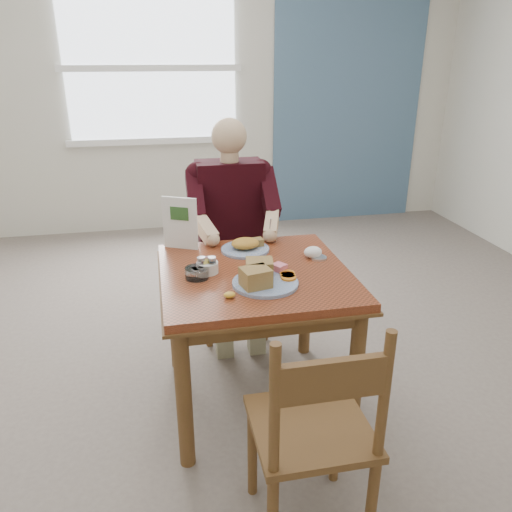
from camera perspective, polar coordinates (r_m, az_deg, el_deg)
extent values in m
plane|color=#645851|center=(2.80, -0.11, -15.87)|extent=(6.00, 6.00, 0.00)
plane|color=beige|center=(5.19, -7.08, 18.36)|extent=(5.50, 0.00, 5.50)
cube|color=#466683|center=(5.54, 10.56, 18.39)|extent=(1.60, 0.02, 2.80)
ellipsoid|color=gold|center=(2.15, -3.04, -4.46)|extent=(0.06, 0.05, 0.03)
ellipsoid|color=white|center=(2.57, 6.53, 0.44)|extent=(0.10, 0.09, 0.06)
cylinder|color=silver|center=(2.57, 7.18, -0.20)|extent=(0.10, 0.10, 0.01)
cube|color=white|center=(5.14, -11.89, 20.28)|extent=(1.60, 0.02, 1.30)
cube|color=white|center=(5.19, -11.30, 12.77)|extent=(1.72, 0.04, 0.06)
cube|color=white|center=(5.13, -11.89, 20.27)|extent=(1.72, 0.04, 0.06)
cube|color=brown|center=(2.42, -0.13, -2.12)|extent=(0.90, 0.90, 0.04)
cube|color=brown|center=(2.43, -0.13, -2.71)|extent=(0.92, 0.92, 0.01)
cylinder|color=brown|center=(2.24, -8.24, -15.79)|extent=(0.07, 0.07, 0.71)
cylinder|color=brown|center=(2.39, 11.29, -13.34)|extent=(0.07, 0.07, 0.71)
cylinder|color=brown|center=(2.90, -9.30, -6.39)|extent=(0.07, 0.07, 0.71)
cylinder|color=brown|center=(3.01, 5.71, -5.02)|extent=(0.07, 0.07, 0.71)
cube|color=brown|center=(2.12, 2.00, -8.10)|extent=(0.80, 0.03, 0.08)
cube|color=brown|center=(2.80, -1.71, -0.22)|extent=(0.80, 0.03, 0.08)
cube|color=brown|center=(2.41, -9.27, -4.37)|extent=(0.03, 0.80, 0.08)
cube|color=brown|center=(2.55, 8.51, -2.81)|extent=(0.03, 0.80, 0.08)
cylinder|color=brown|center=(3.13, -5.46, -6.63)|extent=(0.04, 0.04, 0.45)
cylinder|color=brown|center=(3.18, 1.03, -6.03)|extent=(0.04, 0.04, 0.45)
cylinder|color=brown|center=(3.45, -6.14, -3.80)|extent=(0.04, 0.04, 0.45)
cylinder|color=brown|center=(3.49, -0.26, -3.31)|extent=(0.04, 0.04, 0.45)
cube|color=brown|center=(3.21, -2.79, -1.05)|extent=(0.42, 0.42, 0.03)
cylinder|color=brown|center=(3.27, -6.48, 3.71)|extent=(0.04, 0.04, 0.50)
cylinder|color=brown|center=(3.32, -0.27, 4.13)|extent=(0.04, 0.04, 0.50)
cube|color=brown|center=(3.26, -3.39, 5.59)|extent=(0.38, 0.03, 0.14)
cylinder|color=brown|center=(2.18, -0.42, -21.29)|extent=(0.04, 0.04, 0.45)
cylinder|color=brown|center=(2.26, 9.14, -19.79)|extent=(0.04, 0.04, 0.45)
cylinder|color=brown|center=(2.03, 13.01, -26.27)|extent=(0.04, 0.04, 0.45)
cube|color=brown|center=(1.93, 6.21, -18.85)|extent=(0.42, 0.42, 0.03)
cylinder|color=brown|center=(1.60, 2.12, -17.59)|extent=(0.04, 0.04, 0.50)
cylinder|color=brown|center=(1.71, 14.41, -15.54)|extent=(0.04, 0.04, 0.50)
cube|color=brown|center=(1.59, 8.70, -13.80)|extent=(0.38, 0.03, 0.14)
cube|color=gray|center=(3.05, -4.31, -0.77)|extent=(0.13, 0.38, 0.12)
cube|color=gray|center=(3.08, -0.63, -0.48)|extent=(0.13, 0.38, 0.12)
cube|color=gray|center=(3.03, -3.70, -7.32)|extent=(0.10, 0.10, 0.48)
cube|color=gray|center=(3.05, 0.04, -6.96)|extent=(0.10, 0.10, 0.48)
cube|color=black|center=(3.11, -3.00, 5.54)|extent=(0.40, 0.22, 0.58)
sphere|color=black|center=(3.03, -6.68, 9.29)|extent=(0.15, 0.15, 0.15)
sphere|color=black|center=(3.08, 0.46, 9.67)|extent=(0.15, 0.15, 0.15)
cylinder|color=tan|center=(3.01, -3.06, 11.09)|extent=(0.11, 0.11, 0.08)
sphere|color=tan|center=(2.99, -3.11, 13.53)|extent=(0.21, 0.21, 0.21)
cube|color=black|center=(2.94, -6.97, 6.87)|extent=(0.09, 0.29, 0.27)
cube|color=black|center=(3.00, 1.48, 7.36)|extent=(0.09, 0.29, 0.27)
sphere|color=black|center=(2.86, -6.67, 4.35)|extent=(0.09, 0.09, 0.09)
sphere|color=black|center=(2.92, 1.96, 4.91)|extent=(0.09, 0.09, 0.09)
cube|color=tan|center=(2.79, -5.85, 3.16)|extent=(0.14, 0.23, 0.14)
cube|color=tan|center=(2.85, 1.79, 3.67)|extent=(0.14, 0.23, 0.14)
sphere|color=tan|center=(2.72, -4.99, 1.90)|extent=(0.08, 0.08, 0.08)
sphere|color=tan|center=(2.77, 1.60, 2.37)|extent=(0.08, 0.08, 0.08)
cylinder|color=silver|center=(2.75, 1.61, 3.35)|extent=(0.01, 0.05, 0.12)
cylinder|color=white|center=(2.27, 1.07, -3.11)|extent=(0.33, 0.33, 0.02)
cube|color=tan|center=(2.20, -0.05, -2.46)|extent=(0.14, 0.13, 0.08)
cube|color=tan|center=(2.29, 0.39, -1.44)|extent=(0.14, 0.12, 0.08)
cylinder|color=orange|center=(2.29, 3.73, -2.48)|extent=(0.08, 0.08, 0.01)
cylinder|color=orange|center=(2.32, 3.66, -2.22)|extent=(0.08, 0.08, 0.01)
cylinder|color=orange|center=(2.34, 3.58, -1.97)|extent=(0.10, 0.10, 0.01)
cube|color=#E26B7D|center=(2.37, 2.66, -1.30)|extent=(0.08, 0.08, 0.03)
cylinder|color=white|center=(2.66, -1.24, 0.76)|extent=(0.29, 0.29, 0.01)
ellipsoid|color=gold|center=(2.64, -1.25, 1.46)|extent=(0.16, 0.14, 0.06)
cube|color=tan|center=(2.68, -0.21, 1.57)|extent=(0.10, 0.07, 0.04)
cylinder|color=white|center=(2.39, -5.57, -1.31)|extent=(0.13, 0.13, 0.05)
cube|color=pink|center=(2.38, -5.86, -0.47)|extent=(0.04, 0.02, 0.03)
cube|color=#6699D8|center=(2.39, -5.18, -0.38)|extent=(0.04, 0.03, 0.03)
cube|color=#EAD159|center=(2.36, -5.66, -0.62)|extent=(0.04, 0.03, 0.03)
cube|color=white|center=(2.40, -5.93, -0.31)|extent=(0.04, 0.02, 0.03)
cylinder|color=white|center=(2.38, -6.26, -1.27)|extent=(0.04, 0.04, 0.07)
cylinder|color=silver|center=(2.36, -6.30, -0.31)|extent=(0.04, 0.04, 0.02)
cylinder|color=white|center=(2.38, -5.04, -1.25)|extent=(0.04, 0.04, 0.07)
cylinder|color=silver|center=(2.36, -5.07, -0.28)|extent=(0.04, 0.04, 0.02)
cylinder|color=white|center=(2.34, -6.76, -1.93)|extent=(0.14, 0.14, 0.05)
cylinder|color=white|center=(2.34, -7.12, -1.56)|extent=(0.03, 0.03, 0.02)
cylinder|color=white|center=(2.34, -6.33, -1.47)|extent=(0.03, 0.03, 0.02)
cylinder|color=white|center=(2.32, -6.86, -1.73)|extent=(0.03, 0.03, 0.02)
cube|color=white|center=(2.68, -8.68, 3.73)|extent=(0.18, 0.10, 0.28)
cube|color=#2D5926|center=(2.65, -8.76, 4.80)|extent=(0.09, 0.05, 0.07)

